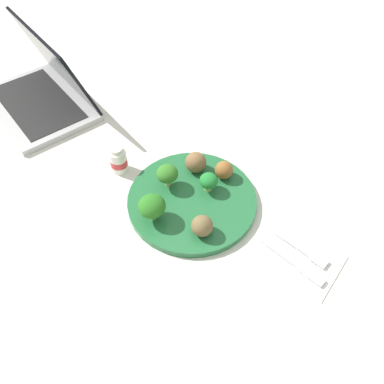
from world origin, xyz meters
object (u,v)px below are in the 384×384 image
at_px(knife, 294,262).
at_px(meatball_back_right, 224,170).
at_px(broccoli_floret_far_rim, 152,206).
at_px(napkin, 295,255).
at_px(broccoli_floret_mid_left, 209,181).
at_px(meatball_mid_right, 196,162).
at_px(laptop, 43,92).
at_px(fork, 303,250).
at_px(meatball_near_rim, 202,226).
at_px(yogurt_bottle, 119,160).
at_px(plate, 192,200).
at_px(broccoli_floret_center, 166,175).

bearing_deg(knife, meatball_back_right, 155.42).
xyz_separation_m(broccoli_floret_far_rim, napkin, (0.28, 0.10, -0.05)).
height_order(broccoli_floret_mid_left, meatball_back_right, broccoli_floret_mid_left).
distance_m(broccoli_floret_mid_left, meatball_back_right, 0.05).
distance_m(meatball_mid_right, laptop, 0.49).
bearing_deg(fork, laptop, 177.93).
distance_m(meatball_near_rim, fork, 0.20).
bearing_deg(broccoli_floret_far_rim, broccoli_floret_mid_left, 68.91).
bearing_deg(knife, yogurt_bottle, -179.36).
distance_m(yogurt_bottle, laptop, 0.34).
relative_size(plate, meatball_near_rim, 6.34).
height_order(broccoli_floret_far_rim, meatball_near_rim, broccoli_floret_far_rim).
bearing_deg(knife, laptop, 175.27).
xyz_separation_m(broccoli_floret_mid_left, knife, (0.23, -0.05, -0.04)).
height_order(meatball_near_rim, fork, meatball_near_rim).
relative_size(meatball_near_rim, laptop, 0.12).
height_order(meatball_mid_right, laptop, laptop).
bearing_deg(meatball_near_rim, napkin, 21.44).
distance_m(meatball_mid_right, meatball_back_right, 0.07).
relative_size(broccoli_floret_mid_left, fork, 0.37).
xyz_separation_m(broccoli_floret_far_rim, meatball_near_rim, (0.10, 0.03, -0.02)).
bearing_deg(meatball_back_right, broccoli_floret_center, -132.08).
bearing_deg(yogurt_bottle, meatball_back_right, 26.70).
xyz_separation_m(broccoli_floret_center, laptop, (-0.46, 0.06, -0.01)).
bearing_deg(yogurt_bottle, fork, 5.26).
height_order(broccoli_floret_center, fork, broccoli_floret_center).
bearing_deg(napkin, yogurt_bottle, -176.86).
bearing_deg(meatball_mid_right, broccoli_floret_center, -107.00).
height_order(broccoli_floret_center, meatball_mid_right, broccoli_floret_center).
height_order(meatball_mid_right, meatball_near_rim, meatball_mid_right).
xyz_separation_m(plate, yogurt_bottle, (-0.19, -0.02, 0.02)).
xyz_separation_m(meatball_mid_right, meatball_back_right, (0.06, 0.02, -0.00)).
bearing_deg(meatball_mid_right, meatball_near_rim, -50.97).
relative_size(broccoli_floret_mid_left, napkin, 0.26).
bearing_deg(fork, meatball_near_rim, -154.93).
bearing_deg(broccoli_floret_far_rim, laptop, 163.96).
relative_size(napkin, fork, 1.40).
distance_m(plate, meatball_back_right, 0.10).
bearing_deg(broccoli_floret_mid_left, knife, -12.63).
distance_m(broccoli_floret_mid_left, napkin, 0.23).
xyz_separation_m(meatball_back_right, napkin, (0.22, -0.08, -0.03)).
distance_m(meatball_near_rim, napkin, 0.19).
bearing_deg(meatball_back_right, meatball_near_rim, -73.33).
bearing_deg(knife, broccoli_floret_mid_left, 167.37).
bearing_deg(fork, broccoli_floret_far_rim, -158.33).
relative_size(meatball_mid_right, meatball_near_rim, 1.09).
height_order(broccoli_floret_mid_left, laptop, laptop).
bearing_deg(broccoli_floret_center, plate, 3.02).
relative_size(meatball_back_right, knife, 0.28).
relative_size(plate, meatball_mid_right, 5.84).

